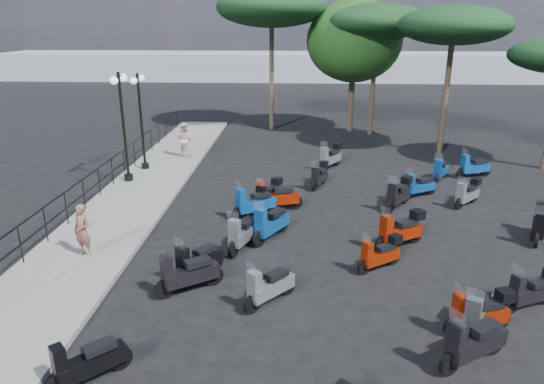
# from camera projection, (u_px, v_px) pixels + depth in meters

# --- Properties ---
(ground) EXTENTS (120.00, 120.00, 0.00)m
(ground) POSITION_uv_depth(u_px,v_px,m) (306.00, 243.00, 14.90)
(ground) COLOR black
(ground) RESTS_ON ground
(sidewalk) EXTENTS (3.00, 30.00, 0.15)m
(sidewalk) POSITION_uv_depth(u_px,v_px,m) (130.00, 203.00, 18.03)
(sidewalk) COLOR slate
(sidewalk) RESTS_ON ground
(railing) EXTENTS (0.04, 26.04, 1.10)m
(railing) POSITION_uv_depth(u_px,v_px,m) (91.00, 183.00, 17.64)
(railing) COLOR black
(railing) RESTS_ON sidewalk
(lamp_post_1) EXTENTS (0.36, 1.31, 4.44)m
(lamp_post_1) POSITION_uv_depth(u_px,v_px,m) (123.00, 120.00, 19.47)
(lamp_post_1) COLOR black
(lamp_post_1) RESTS_ON sidewalk
(lamp_post_2) EXTENTS (0.34, 1.24, 4.22)m
(lamp_post_2) POSITION_uv_depth(u_px,v_px,m) (141.00, 116.00, 21.18)
(lamp_post_2) COLOR black
(lamp_post_2) RESTS_ON sidewalk
(woman) EXTENTS (0.66, 0.55, 1.54)m
(woman) POSITION_uv_depth(u_px,v_px,m) (82.00, 231.00, 13.53)
(woman) COLOR brown
(woman) RESTS_ON sidewalk
(pedestrian_far) EXTENTS (0.99, 0.88, 1.68)m
(pedestrian_far) POSITION_uv_depth(u_px,v_px,m) (184.00, 139.00, 23.70)
(pedestrian_far) COLOR beige
(pedestrian_far) RESTS_ON sidewalk
(scooter_0) EXTENTS (1.27, 1.21, 1.32)m
(scooter_0) POSITION_uv_depth(u_px,v_px,m) (87.00, 363.00, 8.98)
(scooter_0) COLOR black
(scooter_0) RESTS_ON ground
(scooter_1) EXTENTS (1.12, 1.45, 1.37)m
(scooter_1) POSITION_uv_depth(u_px,v_px,m) (198.00, 262.00, 12.72)
(scooter_1) COLOR black
(scooter_1) RESTS_ON ground
(scooter_2) EXTENTS (1.57, 1.12, 1.44)m
(scooter_2) POSITION_uv_depth(u_px,v_px,m) (188.00, 274.00, 12.05)
(scooter_2) COLOR black
(scooter_2) RESTS_ON ground
(scooter_3) EXTENTS (1.84, 0.77, 1.49)m
(scooter_3) POSITION_uv_depth(u_px,v_px,m) (276.00, 197.00, 17.28)
(scooter_3) COLOR black
(scooter_3) RESTS_ON ground
(scooter_4) EXTENTS (0.94, 1.55, 1.34)m
(scooter_4) POSITION_uv_depth(u_px,v_px,m) (269.00, 196.00, 17.48)
(scooter_4) COLOR black
(scooter_4) RESTS_ON ground
(scooter_6) EXTENTS (1.19, 1.30, 1.33)m
(scooter_6) POSITION_uv_depth(u_px,v_px,m) (269.00, 287.00, 11.55)
(scooter_6) COLOR black
(scooter_6) RESTS_ON ground
(scooter_7) EXTENTS (0.86, 1.71, 1.42)m
(scooter_7) POSITION_uv_depth(u_px,v_px,m) (243.00, 233.00, 14.39)
(scooter_7) COLOR black
(scooter_7) RESTS_ON ground
(scooter_8) EXTENTS (1.09, 1.68, 1.49)m
(scooter_8) POSITION_uv_depth(u_px,v_px,m) (270.00, 224.00, 15.00)
(scooter_8) COLOR black
(scooter_8) RESTS_ON ground
(scooter_9) EXTENTS (1.54, 1.18, 1.45)m
(scooter_9) POSITION_uv_depth(u_px,v_px,m) (254.00, 204.00, 16.72)
(scooter_9) COLOR black
(scooter_9) RESTS_ON ground
(scooter_10) EXTENTS (0.79, 1.49, 1.25)m
(scooter_10) POSITION_uv_depth(u_px,v_px,m) (319.00, 176.00, 19.83)
(scooter_10) COLOR black
(scooter_10) RESTS_ON ground
(scooter_11) EXTENTS (1.59, 1.09, 1.44)m
(scooter_11) POSITION_uv_depth(u_px,v_px,m) (473.00, 343.00, 9.47)
(scooter_11) COLOR black
(scooter_11) RESTS_ON ground
(scooter_12) EXTENTS (1.00, 1.49, 1.34)m
(scooter_12) POSITION_uv_depth(u_px,v_px,m) (477.00, 313.00, 10.52)
(scooter_12) COLOR black
(scooter_12) RESTS_ON ground
(scooter_13) EXTENTS (1.60, 1.10, 1.42)m
(scooter_13) POSITION_uv_depth(u_px,v_px,m) (400.00, 231.00, 14.48)
(scooter_13) COLOR black
(scooter_13) RESTS_ON ground
(scooter_14) EXTENTS (1.14, 1.51, 1.38)m
(scooter_14) POSITION_uv_depth(u_px,v_px,m) (399.00, 194.00, 17.56)
(scooter_14) COLOR black
(scooter_14) RESTS_ON ground
(scooter_15) EXTENTS (1.12, 1.56, 1.41)m
(scooter_15) POSITION_uv_depth(u_px,v_px,m) (330.00, 157.00, 22.32)
(scooter_15) COLOR black
(scooter_15) RESTS_ON ground
(scooter_17) EXTENTS (1.57, 0.70, 1.28)m
(scooter_17) POSITION_uv_depth(u_px,v_px,m) (480.00, 313.00, 10.48)
(scooter_17) COLOR black
(scooter_17) RESTS_ON ground
(scooter_18) EXTENTS (1.30, 0.98, 1.19)m
(scooter_18) POSITION_uv_depth(u_px,v_px,m) (380.00, 254.00, 13.19)
(scooter_18) COLOR black
(scooter_18) RESTS_ON ground
(scooter_19) EXTENTS (1.44, 0.88, 1.26)m
(scooter_19) POSITION_uv_depth(u_px,v_px,m) (419.00, 186.00, 18.68)
(scooter_19) COLOR black
(scooter_19) RESTS_ON ground
(scooter_20) EXTENTS (0.96, 1.47, 1.31)m
(scooter_20) POSITION_uv_depth(u_px,v_px,m) (441.00, 170.00, 20.62)
(scooter_20) COLOR black
(scooter_20) RESTS_ON ground
(scooter_23) EXTENTS (1.45, 0.83, 1.23)m
(scooter_23) POSITION_uv_depth(u_px,v_px,m) (532.00, 291.00, 11.37)
(scooter_23) COLOR black
(scooter_23) RESTS_ON ground
(scooter_24) EXTENTS (0.94, 1.57, 1.35)m
(scooter_24) POSITION_uv_depth(u_px,v_px,m) (539.00, 225.00, 14.98)
(scooter_24) COLOR black
(scooter_24) RESTS_ON ground
(scooter_25) EXTENTS (1.20, 1.20, 1.24)m
(scooter_25) POSITION_uv_depth(u_px,v_px,m) (468.00, 194.00, 17.80)
(scooter_25) COLOR black
(scooter_25) RESTS_ON ground
(scooter_26) EXTENTS (1.64, 0.80, 1.36)m
(scooter_26) POSITION_uv_depth(u_px,v_px,m) (474.00, 167.00, 21.02)
(scooter_26) COLOR black
(scooter_26) RESTS_ON ground
(broadleaf_tree) EXTENTS (5.62, 5.62, 7.75)m
(broadleaf_tree) POSITION_uv_depth(u_px,v_px,m) (354.00, 41.00, 28.49)
(broadleaf_tree) COLOR #38281E
(broadleaf_tree) RESTS_ON ground
(pine_0) EXTENTS (5.77, 5.77, 7.45)m
(pine_0) POSITION_uv_depth(u_px,v_px,m) (377.00, 22.00, 27.19)
(pine_0) COLOR #38281E
(pine_0) RESTS_ON ground
(pine_1) EXTENTS (5.39, 5.39, 7.23)m
(pine_1) POSITION_uv_depth(u_px,v_px,m) (454.00, 26.00, 23.08)
(pine_1) COLOR #38281E
(pine_1) RESTS_ON ground
(pine_2) EXTENTS (6.57, 6.57, 8.38)m
(pine_2) POSITION_uv_depth(u_px,v_px,m) (272.00, 8.00, 28.30)
(pine_2) COLOR #38281E
(pine_2) RESTS_ON ground
(distant_hills) EXTENTS (70.00, 8.00, 3.00)m
(distant_hills) POSITION_uv_depth(u_px,v_px,m) (302.00, 66.00, 56.78)
(distant_hills) COLOR gray
(distant_hills) RESTS_ON ground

